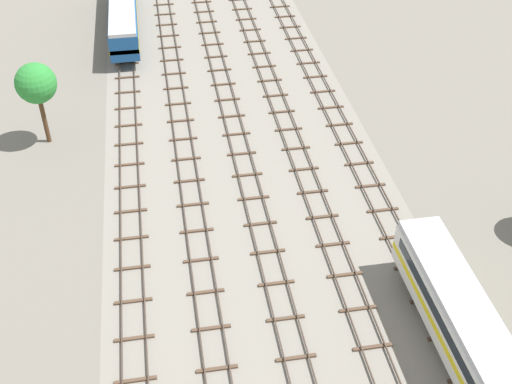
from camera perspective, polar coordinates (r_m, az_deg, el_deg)
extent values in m
plane|color=slate|center=(54.30, -1.34, 3.63)|extent=(480.00, 480.00, 0.00)
cube|color=gray|center=(54.30, -1.34, 3.63)|extent=(22.44, 176.00, 0.01)
cube|color=#47382D|center=(54.77, -11.85, 3.34)|extent=(0.07, 126.00, 0.15)
cube|color=#47382D|center=(54.69, -10.36, 3.50)|extent=(0.07, 126.00, 0.15)
cube|color=brown|center=(38.38, -10.56, -15.99)|extent=(2.40, 0.22, 0.14)
cube|color=brown|center=(40.23, -10.66, -12.55)|extent=(2.40, 0.22, 0.14)
cube|color=brown|center=(42.22, -10.75, -9.42)|extent=(2.40, 0.22, 0.14)
cube|color=brown|center=(44.31, -10.82, -6.59)|extent=(2.40, 0.22, 0.14)
cube|color=brown|center=(46.51, -10.89, -4.01)|extent=(2.40, 0.22, 0.14)
cube|color=brown|center=(48.80, -10.96, -1.67)|extent=(2.40, 0.22, 0.14)
cube|color=brown|center=(51.16, -11.01, 0.45)|extent=(2.40, 0.22, 0.14)
cube|color=brown|center=(53.58, -11.06, 2.39)|extent=(2.40, 0.22, 0.14)
cube|color=brown|center=(56.06, -11.11, 4.16)|extent=(2.40, 0.22, 0.14)
cube|color=brown|center=(58.58, -11.16, 5.77)|extent=(2.40, 0.22, 0.14)
cube|color=brown|center=(61.15, -11.20, 7.26)|extent=(2.40, 0.22, 0.14)
cube|color=brown|center=(63.76, -11.23, 8.62)|extent=(2.40, 0.22, 0.14)
cube|color=brown|center=(66.40, -11.27, 9.87)|extent=(2.40, 0.22, 0.14)
cube|color=brown|center=(69.07, -11.30, 11.03)|extent=(2.40, 0.22, 0.14)
cube|color=brown|center=(71.77, -11.33, 12.10)|extent=(2.40, 0.22, 0.14)
cube|color=brown|center=(74.48, -11.36, 13.09)|extent=(2.40, 0.22, 0.14)
cube|color=brown|center=(77.22, -11.38, 14.01)|extent=(2.40, 0.22, 0.14)
cube|color=brown|center=(79.98, -11.41, 14.87)|extent=(2.40, 0.22, 0.14)
cube|color=brown|center=(82.76, -11.43, 15.67)|extent=(2.40, 0.22, 0.14)
cube|color=#47382D|center=(54.65, -7.04, 3.85)|extent=(0.07, 126.00, 0.15)
cube|color=#47382D|center=(54.70, -5.54, 4.00)|extent=(0.07, 126.00, 0.15)
cube|color=brown|center=(38.29, -3.44, -15.28)|extent=(2.40, 0.22, 0.14)
cube|color=brown|center=(40.15, -3.97, -11.88)|extent=(2.40, 0.22, 0.14)
cube|color=brown|center=(42.14, -4.43, -8.78)|extent=(2.40, 0.22, 0.14)
cube|color=brown|center=(44.24, -4.85, -5.98)|extent=(2.40, 0.22, 0.14)
cube|color=brown|center=(46.44, -5.23, -3.43)|extent=(2.40, 0.22, 0.14)
cube|color=brown|center=(48.73, -5.56, -1.11)|extent=(2.40, 0.22, 0.14)
cube|color=brown|center=(51.09, -5.87, 0.99)|extent=(2.40, 0.22, 0.14)
cube|color=brown|center=(53.52, -6.15, 2.90)|extent=(2.40, 0.22, 0.14)
cube|color=brown|center=(56.00, -6.41, 4.65)|extent=(2.40, 0.22, 0.14)
cube|color=brown|center=(58.53, -6.64, 6.25)|extent=(2.40, 0.22, 0.14)
cube|color=brown|center=(61.10, -6.86, 7.71)|extent=(2.40, 0.22, 0.14)
cube|color=brown|center=(63.71, -7.06, 9.06)|extent=(2.40, 0.22, 0.14)
cube|color=brown|center=(66.35, -7.25, 10.30)|extent=(2.40, 0.22, 0.14)
cube|color=brown|center=(69.02, -7.42, 11.44)|extent=(2.40, 0.22, 0.14)
cube|color=brown|center=(71.72, -7.58, 12.50)|extent=(2.40, 0.22, 0.14)
cube|color=brown|center=(74.44, -7.73, 13.48)|extent=(2.40, 0.22, 0.14)
cube|color=brown|center=(77.18, -7.87, 14.39)|extent=(2.40, 0.22, 0.14)
cube|color=brown|center=(79.94, -8.01, 15.23)|extent=(2.40, 0.22, 0.14)
cube|color=brown|center=(82.72, -8.13, 16.03)|extent=(2.40, 0.22, 0.14)
cube|color=#47382D|center=(54.92, -2.24, 4.33)|extent=(0.07, 126.00, 0.15)
cube|color=#47382D|center=(55.09, -0.76, 4.47)|extent=(0.07, 126.00, 0.15)
cube|color=brown|center=(38.76, 3.56, -14.37)|extent=(2.40, 0.22, 0.14)
cube|color=brown|center=(40.60, 2.63, -11.06)|extent=(2.40, 0.22, 0.14)
cube|color=brown|center=(42.57, 1.80, -8.05)|extent=(2.40, 0.22, 0.14)
cube|color=brown|center=(44.65, 1.06, -5.31)|extent=(2.40, 0.22, 0.14)
cube|color=brown|center=(46.83, 0.39, -2.81)|extent=(2.40, 0.22, 0.14)
cube|color=brown|center=(49.10, -0.21, -0.55)|extent=(2.40, 0.22, 0.14)
cube|color=brown|center=(51.45, -0.76, 1.51)|extent=(2.40, 0.22, 0.14)
cube|color=brown|center=(53.85, -1.26, 3.39)|extent=(2.40, 0.22, 0.14)
cube|color=brown|center=(56.32, -1.72, 5.11)|extent=(2.40, 0.22, 0.14)
cube|color=brown|center=(58.84, -2.14, 6.68)|extent=(2.40, 0.22, 0.14)
cube|color=brown|center=(61.39, -2.53, 8.13)|extent=(2.40, 0.22, 0.14)
cube|color=brown|center=(63.99, -2.90, 9.45)|extent=(2.40, 0.22, 0.14)
cube|color=brown|center=(66.62, -3.23, 10.67)|extent=(2.40, 0.22, 0.14)
cube|color=brown|center=(69.28, -3.54, 11.80)|extent=(2.40, 0.22, 0.14)
cube|color=brown|center=(71.97, -3.84, 12.84)|extent=(2.40, 0.22, 0.14)
cube|color=brown|center=(74.68, -4.11, 13.81)|extent=(2.40, 0.22, 0.14)
cube|color=brown|center=(77.42, -4.36, 14.71)|extent=(2.40, 0.22, 0.14)
cube|color=brown|center=(80.17, -4.60, 15.54)|extent=(2.40, 0.22, 0.14)
cube|color=brown|center=(82.94, -4.83, 16.33)|extent=(2.40, 0.22, 0.14)
cube|color=#47382D|center=(55.58, 2.49, 4.77)|extent=(0.07, 126.00, 0.15)
cube|color=#47382D|center=(55.85, 3.94, 4.90)|extent=(0.07, 126.00, 0.15)
cube|color=brown|center=(39.76, 10.23, -13.29)|extent=(2.40, 0.22, 0.14)
cube|color=brown|center=(41.56, 8.96, -10.13)|extent=(2.40, 0.22, 0.14)
cube|color=brown|center=(43.48, 7.82, -7.24)|extent=(2.40, 0.22, 0.14)
cube|color=brown|center=(45.52, 6.80, -4.60)|extent=(2.40, 0.22, 0.14)
cube|color=brown|center=(47.66, 5.87, -2.19)|extent=(2.40, 0.22, 0.14)
cube|color=brown|center=(49.90, 5.02, 0.01)|extent=(2.40, 0.22, 0.14)
cube|color=brown|center=(52.20, 4.25, 2.02)|extent=(2.40, 0.22, 0.14)
cube|color=brown|center=(54.58, 3.54, 3.85)|extent=(2.40, 0.22, 0.14)
cube|color=brown|center=(57.01, 2.89, 5.53)|extent=(2.40, 0.22, 0.14)
cube|color=brown|center=(59.50, 2.29, 7.07)|extent=(2.40, 0.22, 0.14)
cube|color=brown|center=(62.03, 1.74, 8.49)|extent=(2.40, 0.22, 0.14)
cube|color=brown|center=(64.60, 1.22, 9.79)|extent=(2.40, 0.22, 0.14)
cube|color=brown|center=(67.21, 0.74, 10.99)|extent=(2.40, 0.22, 0.14)
cube|color=brown|center=(69.85, 0.30, 12.10)|extent=(2.40, 0.22, 0.14)
cube|color=brown|center=(72.52, -0.12, 13.13)|extent=(2.40, 0.22, 0.14)
cube|color=brown|center=(75.21, -0.51, 14.08)|extent=(2.40, 0.22, 0.14)
cube|color=brown|center=(77.92, -0.88, 14.97)|extent=(2.40, 0.22, 0.14)
cube|color=brown|center=(80.66, -1.22, 15.80)|extent=(2.40, 0.22, 0.14)
cube|color=brown|center=(83.41, -1.54, 16.57)|extent=(2.40, 0.22, 0.14)
cube|color=#47382D|center=(56.60, 7.08, 5.17)|extent=(0.07, 126.00, 0.15)
cube|color=#47382D|center=(56.99, 8.48, 5.28)|extent=(0.07, 126.00, 0.15)
cube|color=brown|center=(39.68, 18.15, -15.33)|extent=(2.40, 0.22, 0.14)
cube|color=brown|center=(41.26, 16.44, -12.12)|extent=(2.40, 0.22, 0.14)
cube|color=brown|center=(42.99, 14.91, -9.15)|extent=(2.40, 0.22, 0.14)
cube|color=brown|center=(44.85, 13.52, -6.41)|extent=(2.40, 0.22, 0.14)
cube|color=brown|center=(46.83, 12.25, -3.89)|extent=(2.40, 0.22, 0.14)
cube|color=brown|center=(48.92, 11.10, -1.58)|extent=(2.40, 0.22, 0.14)
cube|color=brown|center=(51.10, 10.05, 0.54)|extent=(2.40, 0.22, 0.14)
cube|color=brown|center=(53.35, 9.08, 2.48)|extent=(2.40, 0.22, 0.14)
cube|color=brown|center=(55.68, 8.19, 4.27)|extent=(2.40, 0.22, 0.14)
cube|color=brown|center=(58.07, 7.37, 5.90)|extent=(2.40, 0.22, 0.14)
cube|color=brown|center=(60.51, 6.61, 7.41)|extent=(2.40, 0.22, 0.14)
cube|color=brown|center=(63.00, 5.90, 8.79)|extent=(2.40, 0.22, 0.14)
cube|color=brown|center=(65.54, 5.25, 10.07)|extent=(2.40, 0.22, 0.14)
cube|color=brown|center=(68.11, 4.64, 11.25)|extent=(2.40, 0.22, 0.14)
cube|color=brown|center=(70.71, 4.07, 12.35)|extent=(2.40, 0.22, 0.14)
cube|color=brown|center=(73.35, 3.53, 13.36)|extent=(2.40, 0.22, 0.14)
cube|color=brown|center=(76.01, 3.03, 14.30)|extent=(2.40, 0.22, 0.14)
cube|color=brown|center=(78.70, 2.56, 15.18)|extent=(2.40, 0.22, 0.14)
cube|color=brown|center=(81.41, 2.12, 16.00)|extent=(2.40, 0.22, 0.14)
cube|color=white|center=(37.02, 19.98, -15.16)|extent=(2.90, 22.00, 2.60)
cube|color=yellow|center=(37.22, 19.89, -15.41)|extent=(2.96, 22.00, 0.40)
cube|color=black|center=(36.52, 20.20, -14.55)|extent=(2.96, 20.24, 0.70)
cube|color=#B7B7BC|center=(35.90, 20.49, -13.73)|extent=(2.67, 22.00, 0.36)
cylinder|color=black|center=(42.12, 14.27, -8.96)|extent=(0.13, 0.84, 0.84)
cylinder|color=black|center=(42.65, 16.07, -8.65)|extent=(0.13, 0.84, 0.84)
cylinder|color=black|center=(43.24, 13.42, -7.26)|extent=(0.13, 0.84, 0.84)
cylinder|color=black|center=(43.75, 15.17, -6.98)|extent=(0.13, 0.84, 0.84)
cube|color=black|center=(42.93, 14.73, -7.95)|extent=(1.68, 2.20, 0.24)
cube|color=#194C8C|center=(75.57, -11.60, 15.40)|extent=(2.90, 20.00, 2.60)
cube|color=yellow|center=(75.67, -11.58, 15.22)|extent=(2.96, 20.00, 0.44)
cube|color=black|center=(74.40, -11.66, 15.57)|extent=(2.96, 16.80, 0.70)
cylinder|color=black|center=(81.90, -12.00, 15.84)|extent=(0.13, 0.84, 0.84)
cylinder|color=black|center=(81.85, -10.96, 15.96)|extent=(0.13, 0.84, 0.84)
cube|color=black|center=(82.71, -11.49, 16.13)|extent=(1.68, 2.20, 0.24)
cylinder|color=black|center=(69.09, -11.97, 11.54)|extent=(0.13, 0.84, 0.84)
cylinder|color=black|center=(69.03, -10.76, 11.68)|extent=(0.13, 0.84, 0.84)
cylinder|color=black|center=(70.71, -11.97, 12.18)|extent=(0.13, 0.84, 0.84)
cylinder|color=black|center=(70.65, -10.79, 12.31)|extent=(0.13, 0.84, 0.84)
cube|color=black|center=(69.86, -11.38, 11.93)|extent=(1.68, 2.20, 0.24)
cylinder|color=#4C331E|center=(57.17, -18.13, 6.05)|extent=(0.38, 0.38, 4.24)
sphere|color=#2C8734|center=(55.52, -18.82, 9.05)|extent=(3.32, 3.32, 3.32)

